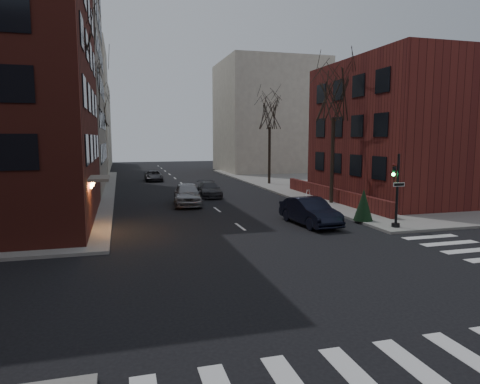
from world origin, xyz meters
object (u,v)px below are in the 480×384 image
(streetlamp_far, at_px, (104,144))
(car_lane_silver, at_px, (187,194))
(tree_left_b, at_px, (87,88))
(streetlamp_near, at_px, (94,148))
(sandwich_board, at_px, (308,195))
(car_lane_far, at_px, (154,176))
(tree_right_a, at_px, (334,96))
(car_lane_gray, at_px, (209,189))
(evergreen_shrub, at_px, (363,205))
(tree_left_c, at_px, (96,110))
(tree_right_b, at_px, (270,113))
(tree_left_a, at_px, (70,72))
(traffic_signal, at_px, (396,195))
(parked_sedan, at_px, (310,212))

(streetlamp_far, xyz_separation_m, car_lane_silver, (6.51, -21.39, -3.40))
(tree_left_b, relative_size, streetlamp_near, 1.72)
(tree_left_b, distance_m, sandwich_board, 19.48)
(tree_left_b, height_order, car_lane_far, tree_left_b)
(tree_right_a, distance_m, car_lane_gray, 12.77)
(car_lane_far, relative_size, evergreen_shrub, 2.29)
(tree_left_c, distance_m, tree_right_a, 28.17)
(tree_right_b, relative_size, car_lane_far, 2.15)
(tree_right_a, distance_m, car_lane_silver, 12.98)
(tree_left_a, xyz_separation_m, tree_right_b, (17.60, 18.00, -0.88))
(traffic_signal, height_order, streetlamp_far, streetlamp_far)
(car_lane_silver, bearing_deg, car_lane_gray, 64.38)
(traffic_signal, relative_size, sandwich_board, 4.67)
(streetlamp_near, bearing_deg, tree_left_c, 91.91)
(traffic_signal, bearing_deg, evergreen_shrub, 106.46)
(tree_left_a, bearing_deg, parked_sedan, -11.29)
(car_lane_silver, bearing_deg, tree_left_a, -131.10)
(tree_left_b, distance_m, parked_sedan, 21.02)
(tree_left_c, xyz_separation_m, tree_right_b, (17.60, -8.00, -0.44))
(tree_left_a, height_order, tree_left_c, tree_left_a)
(traffic_signal, height_order, streetlamp_near, streetlamp_near)
(streetlamp_far, relative_size, parked_sedan, 1.32)
(tree_left_b, distance_m, car_lane_far, 16.93)
(tree_left_a, xyz_separation_m, car_lane_silver, (7.11, 6.61, -7.63))
(tree_left_c, xyz_separation_m, parked_sedan, (12.80, -28.56, -7.25))
(traffic_signal, height_order, sandwich_board, traffic_signal)
(car_lane_gray, bearing_deg, tree_left_b, 174.46)
(tree_left_c, xyz_separation_m, streetlamp_far, (0.60, 2.00, -3.79))
(tree_right_b, height_order, parked_sedan, tree_right_b)
(car_lane_silver, distance_m, evergreen_shrub, 13.05)
(tree_left_c, height_order, tree_right_b, tree_left_c)
(parked_sedan, bearing_deg, tree_right_a, 48.49)
(tree_left_b, height_order, evergreen_shrub, tree_left_b)
(tree_right_b, relative_size, streetlamp_near, 1.46)
(tree_left_a, distance_m, tree_left_b, 12.01)
(tree_left_a, xyz_separation_m, car_lane_far, (6.05, 25.45, -7.88))
(car_lane_silver, relative_size, car_lane_gray, 1.14)
(evergreen_shrub, bearing_deg, car_lane_gray, 115.69)
(car_lane_silver, height_order, sandwich_board, car_lane_silver)
(car_lane_silver, height_order, car_lane_gray, car_lane_silver)
(tree_left_b, bearing_deg, tree_left_c, 90.00)
(streetlamp_near, height_order, sandwich_board, streetlamp_near)
(traffic_signal, relative_size, tree_left_b, 0.37)
(tree_left_b, relative_size, streetlamp_far, 1.72)
(tree_right_a, bearing_deg, sandwich_board, 137.42)
(tree_right_b, height_order, streetlamp_near, tree_right_b)
(tree_left_a, distance_m, sandwich_board, 18.81)
(car_lane_far, distance_m, sandwich_board, 22.65)
(tree_left_b, relative_size, tree_right_b, 1.18)
(tree_left_c, bearing_deg, tree_left_b, -90.00)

